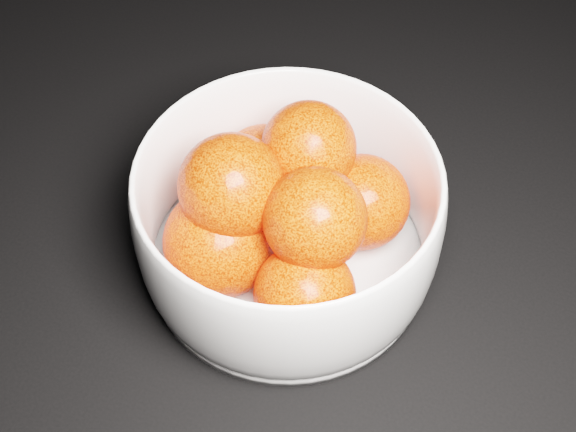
% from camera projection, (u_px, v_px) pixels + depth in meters
% --- Properties ---
extents(bowl, '(0.20, 0.20, 0.10)m').
position_uv_depth(bowl, '(288.00, 221.00, 0.52)').
color(bowl, white).
rests_on(bowl, ground).
extents(orange_pile, '(0.14, 0.15, 0.11)m').
position_uv_depth(orange_pile, '(281.00, 210.00, 0.52)').
color(orange_pile, '#FF360E').
rests_on(orange_pile, bowl).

